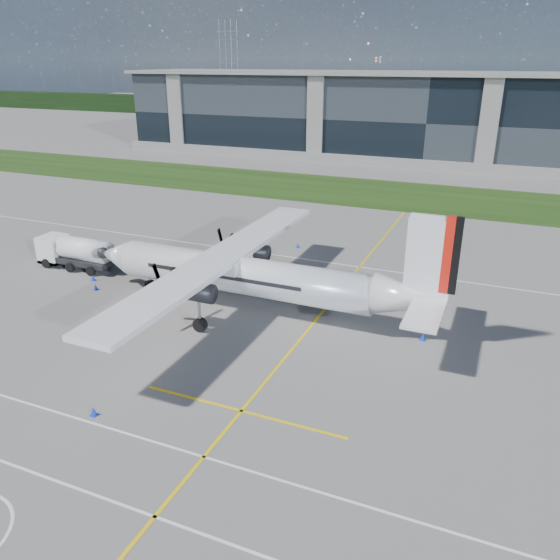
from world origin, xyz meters
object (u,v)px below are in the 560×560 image
Objects in this scene: safety_cone_stbdwing at (298,245)px; safety_cone_fwd at (93,278)px; pylon_west at (229,68)px; safety_cone_tail at (423,337)px; fuel_tanker_truck at (71,252)px; safety_cone_portwing at (94,411)px; turboprop_aircraft at (254,256)px; baggage_tug at (183,277)px; ground_crew_person at (142,304)px; safety_cone_nose_port at (96,287)px.

safety_cone_fwd is (-12.98, -15.10, 0.00)m from safety_cone_stbdwing.
safety_cone_tail is (90.68, -143.98, -14.75)m from pylon_west.
fuel_tanker_truck is 4.56m from safety_cone_fwd.
safety_cone_fwd is at bearing -25.89° from fuel_tanker_truck.
fuel_tanker_truck reaches higher than safety_cone_portwing.
safety_cone_tail is at bearing 1.15° from turboprop_aircraft.
baggage_tug is 14.13m from safety_cone_stbdwing.
safety_cone_stbdwing is at bearing -59.58° from pylon_west.
ground_crew_person is 7.15m from safety_cone_nose_port.
ground_crew_person is 12.13m from safety_cone_portwing.
baggage_tug is at bearing 29.60° from safety_cone_nose_port.
fuel_tanker_truck is at bearing -179.78° from baggage_tug.
turboprop_aircraft is 58.85× the size of safety_cone_fwd.
pylon_west is at bearing 116.40° from baggage_tug.
fuel_tanker_truck is at bearing 134.83° from safety_cone_portwing.
safety_cone_nose_port is at bearing -32.10° from fuel_tanker_truck.
safety_cone_nose_port is (-6.20, -3.52, -0.59)m from baggage_tug.
pylon_west is 157.93m from safety_cone_fwd.
ground_crew_person is 4.02× the size of safety_cone_nose_port.
baggage_tug is at bearing 174.92° from safety_cone_tail.
pylon_west is 14.94× the size of ground_crew_person.
ground_crew_person is (70.98, -148.36, -14.00)m from pylon_west.
fuel_tanker_truck is 15.57× the size of safety_cone_tail.
baggage_tug reaches higher than safety_cone_stbdwing.
safety_cone_nose_port is at bearing -44.42° from safety_cone_fwd.
safety_cone_portwing and safety_cone_nose_port have the same top height.
pylon_west is 159.38m from baggage_tug.
safety_cone_stbdwing is (75.77, -129.06, -14.75)m from pylon_west.
fuel_tanker_truck reaches higher than baggage_tug.
turboprop_aircraft reaches higher than baggage_tug.
fuel_tanker_truck is 31.91m from safety_cone_tail.
pylon_west is 60.00× the size of safety_cone_fwd.
safety_cone_stbdwing is at bearing 68.42° from baggage_tug.
ground_crew_person is (-7.26, -4.13, -3.41)m from turboprop_aircraft.
safety_cone_portwing is at bearing -72.80° from baggage_tug.
fuel_tanker_truck is 24.25m from safety_cone_portwing.
safety_cone_nose_port is (-26.30, -1.73, 0.00)m from safety_cone_tail.
safety_cone_portwing is at bearing -89.74° from safety_cone_stbdwing.
safety_cone_fwd is at bearing -130.70° from safety_cone_stbdwing.
safety_cone_stbdwing is 1.00× the size of safety_cone_fwd.
pylon_west is at bearing 122.20° from safety_cone_tail.
safety_cone_nose_port and safety_cone_fwd have the same top height.
turboprop_aircraft is 58.85× the size of safety_cone_stbdwing.
ground_crew_person reaches higher than safety_cone_nose_port.
fuel_tanker_truck is 15.57× the size of safety_cone_portwing.
pylon_west is 154.52m from fuel_tanker_truck.
pylon_west reaches higher than fuel_tanker_truck.
turboprop_aircraft is 14.55m from safety_cone_nose_port.
baggage_tug is 5.63× the size of safety_cone_tail.
ground_crew_person is at bearing -27.14° from safety_cone_fwd.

